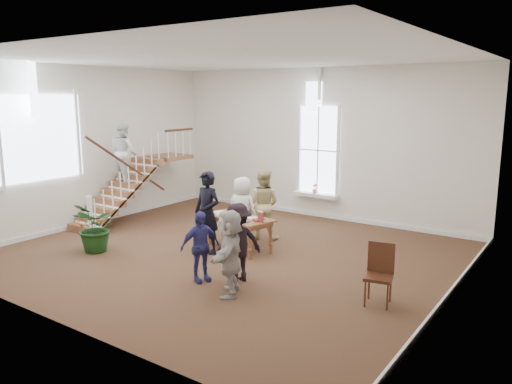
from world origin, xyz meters
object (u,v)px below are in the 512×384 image
Objects in this scene: woman_cluster_c at (230,253)px; floor_plant at (96,228)px; woman_cluster_a at (200,247)px; library_table at (239,220)px; side_chair at (380,270)px; person_yellow at (263,204)px; woman_cluster_b at (238,242)px; police_officer at (207,213)px; elderly_woman at (242,209)px.

floor_plant is (-4.18, 0.24, -0.22)m from woman_cluster_c.
woman_cluster_c is (0.90, -0.20, 0.10)m from woman_cluster_a.
side_chair is at bearing -2.82° from library_table.
floor_plant is (-2.60, -3.23, -0.31)m from person_yellow.
woman_cluster_c reaches higher than woman_cluster_a.
person_yellow is 4.16m from floor_plant.
woman_cluster_c is at bearing 52.10° from woman_cluster_b.
library_table is 0.83m from police_officer.
person_yellow is 1.14× the size of woman_cluster_b.
elderly_woman is 2.81m from woman_cluster_b.
woman_cluster_b is at bearing 100.78° from person_yellow.
floor_plant is at bearing -122.21° from woman_cluster_c.
woman_cluster_b is at bearing -40.95° from library_table.
woman_cluster_c is at bearing -165.76° from side_chair.
elderly_woman reaches higher than library_table.
person_yellow is (0.40, 1.75, -0.06)m from police_officer.
person_yellow is 1.66× the size of side_chair.
woman_cluster_a is at bearing -25.80° from woman_cluster_b.
side_chair is (2.74, 0.57, -0.18)m from woman_cluster_b.
floor_plant is at bearing 37.43° from person_yellow.
person_yellow reaches higher than side_chair.
woman_cluster_b is (1.24, -1.71, 0.08)m from library_table.
woman_cluster_b is 1.45× the size of side_chair.
floor_plant is at bearing -56.59° from woman_cluster_b.
police_officer is 1.77× the size of side_chair.
elderly_woman is at bearing 145.68° from side_chair.
library_table is 1.13× the size of elderly_woman.
woman_cluster_b is at bearing 179.43° from side_chair.
library_table is 4.14m from side_chair.
person_yellow reaches higher than elderly_woman.
library_table is 0.71m from elderly_woman.
person_yellow is 1.53× the size of floor_plant.
woman_cluster_b is 0.98× the size of woman_cluster_c.
side_chair is (4.03, -2.24, -0.29)m from person_yellow.
floor_plant is at bearing -128.07° from library_table.
police_officer is 1.19× the size of woman_cluster_c.
floor_plant reaches higher than side_chair.
woman_cluster_a is at bearing 88.10° from person_yellow.
police_officer is 1.35× the size of woman_cluster_a.
elderly_woman is 1.51× the size of side_chair.
woman_cluster_b is at bearing 175.79° from woman_cluster_c.
library_table is 1.30× the size of woman_cluster_a.
elderly_woman is at bearing -118.24° from woman_cluster_b.
woman_cluster_a is 1.31× the size of side_chair.
police_officer reaches higher than woman_cluster_c.
police_officer is at bearing 161.26° from side_chair.
elderly_woman is 1.39× the size of floor_plant.
side_chair is at bearing 87.63° from woman_cluster_c.
elderly_woman is 3.52m from woman_cluster_c.
person_yellow is at bearing 175.63° from woman_cluster_c.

